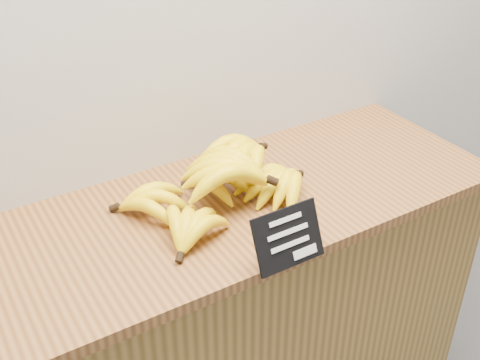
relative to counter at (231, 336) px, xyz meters
name	(u,v)px	position (x,y,z in m)	size (l,w,h in m)	color
counter	(231,336)	(0.00, 0.00, 0.00)	(1.41, 0.50, 0.90)	olive
counter_top	(230,206)	(0.00, 0.00, 0.47)	(1.43, 0.54, 0.03)	brown
chalkboard_sign	(288,238)	(-0.01, -0.26, 0.54)	(0.16, 0.01, 0.13)	black
banana_pile	(223,185)	(-0.02, 0.00, 0.54)	(0.49, 0.34, 0.13)	yellow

